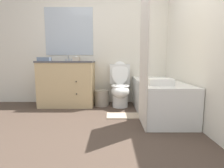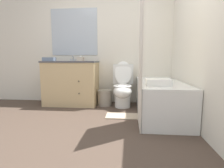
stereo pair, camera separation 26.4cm
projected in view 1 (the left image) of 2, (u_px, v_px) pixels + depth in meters
ground_plane at (99, 140)px, 1.92m from camera, size 14.00×14.00×0.00m
wall_back at (104, 42)px, 3.54m from camera, size 8.00×0.06×2.50m
wall_right at (186, 35)px, 2.64m from camera, size 0.05×2.78×2.50m
vanity_cabinet at (67, 83)px, 3.36m from camera, size 1.03×0.57×0.86m
sink_faucet at (68, 59)px, 3.47m from camera, size 0.14×0.12×0.12m
toilet at (119, 87)px, 3.31m from camera, size 0.39×0.66×0.86m
bathtub at (157, 97)px, 2.88m from camera, size 0.67×1.58×0.54m
shower_curtain at (143, 55)px, 2.26m from camera, size 0.01×0.56×1.86m
wastebasket at (101, 98)px, 3.38m from camera, size 0.28×0.28×0.30m
tissue_box at (75, 59)px, 3.42m from camera, size 0.12×0.14×0.10m
hand_towel_folded at (43, 59)px, 3.14m from camera, size 0.22×0.13×0.07m
bath_towel_folded at (160, 82)px, 2.36m from camera, size 0.32×0.22×0.09m
bath_mat at (124, 116)px, 2.75m from camera, size 0.57×0.29×0.02m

